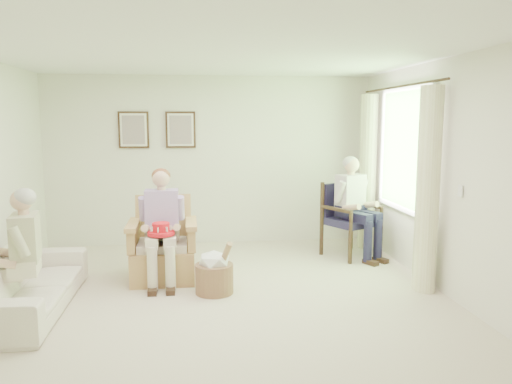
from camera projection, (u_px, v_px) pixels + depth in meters
floor at (221, 306)px, 5.22m from camera, size 5.50×5.50×0.00m
back_wall at (211, 161)px, 7.74m from camera, size 5.00×0.04×2.60m
front_wall at (249, 255)px, 2.34m from camera, size 5.00×0.04×2.60m
right_wall at (453, 179)px, 5.34m from camera, size 0.04×5.50×2.60m
ceiling at (218, 50)px, 4.85m from camera, size 5.00×5.50×0.02m
window at (404, 147)px, 6.47m from camera, size 0.13×2.50×1.63m
curtain_left at (428, 190)px, 5.56m from camera, size 0.34×0.34×2.30m
curtain_right at (367, 172)px, 7.48m from camera, size 0.34×0.34×2.30m
framed_print_left at (134, 130)px, 7.49m from camera, size 0.45×0.05×0.55m
framed_print_right at (181, 130)px, 7.58m from camera, size 0.45×0.05×0.55m
wicker_armchair at (163, 253)px, 6.09m from camera, size 0.78×0.78×1.00m
wood_armchair at (349, 216)px, 7.16m from camera, size 0.66×0.62×1.02m
sofa at (28, 283)px, 5.07m from camera, size 1.97×0.77×0.57m
person_wicker at (162, 218)px, 5.89m from camera, size 0.40×0.62×1.33m
person_dark at (354, 200)px, 6.96m from camera, size 0.40×0.62×1.39m
person_sofa at (20, 247)px, 4.85m from camera, size 0.42×0.62×1.24m
red_hat at (161, 230)px, 5.70m from camera, size 0.31×0.31×0.14m
hatbox at (214, 272)px, 5.57m from camera, size 0.50×0.50×0.63m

